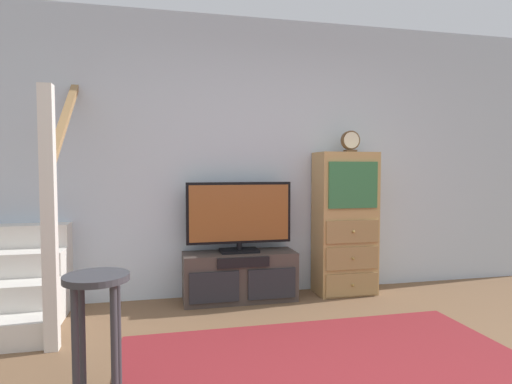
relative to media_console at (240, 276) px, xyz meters
name	(u,v)px	position (x,y,z in m)	size (l,w,h in m)	color
back_wall	(264,158)	(0.30, 0.27, 1.12)	(6.40, 0.12, 2.70)	silver
area_rug	(339,378)	(0.30, -1.59, -0.22)	(2.60, 1.80, 0.01)	maroon
media_console	(240,276)	(0.00, 0.00, 0.00)	(1.05, 0.38, 0.46)	#423833
television	(239,215)	(0.00, 0.02, 0.58)	(0.99, 0.22, 0.66)	black
side_cabinet	(345,223)	(1.06, 0.01, 0.47)	(0.58, 0.38, 1.40)	tan
desk_clock	(350,142)	(1.10, 0.00, 1.28)	(0.19, 0.08, 0.21)	#4C3823
staircase	(13,272)	(-1.94, 0.01, 0.14)	(1.00, 1.36, 2.20)	silver
bar_stool_near	(97,307)	(-1.05, -1.54, 0.28)	(0.34, 0.34, 0.68)	#333338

